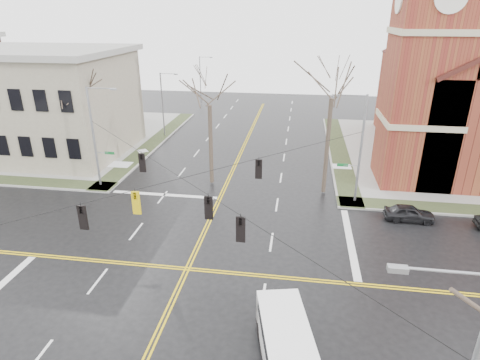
# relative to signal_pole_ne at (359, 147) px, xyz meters

# --- Properties ---
(ground) EXTENTS (120.00, 120.00, 0.00)m
(ground) POSITION_rel_signal_pole_ne_xyz_m (-11.32, -11.50, -4.95)
(ground) COLOR black
(ground) RESTS_ON ground
(sidewalks) EXTENTS (80.00, 80.00, 0.17)m
(sidewalks) POSITION_rel_signal_pole_ne_xyz_m (-11.32, -11.50, -4.87)
(sidewalks) COLOR gray
(sidewalks) RESTS_ON ground
(road_markings) EXTENTS (100.00, 100.00, 0.01)m
(road_markings) POSITION_rel_signal_pole_ne_xyz_m (-11.32, -11.50, -4.94)
(road_markings) COLOR gold
(road_markings) RESTS_ON ground
(civic_building_a) EXTENTS (18.00, 14.00, 11.00)m
(civic_building_a) POSITION_rel_signal_pole_ne_xyz_m (-33.32, 8.50, 0.55)
(civic_building_a) COLOR gray
(civic_building_a) RESTS_ON ground
(signal_pole_ne) EXTENTS (2.75, 0.22, 9.00)m
(signal_pole_ne) POSITION_rel_signal_pole_ne_xyz_m (0.00, 0.00, 0.00)
(signal_pole_ne) COLOR gray
(signal_pole_ne) RESTS_ON ground
(signal_pole_nw) EXTENTS (2.75, 0.22, 9.00)m
(signal_pole_nw) POSITION_rel_signal_pole_ne_xyz_m (-22.64, 0.00, 0.00)
(signal_pole_nw) COLOR gray
(signal_pole_nw) RESTS_ON ground
(span_wires) EXTENTS (23.02, 23.02, 0.03)m
(span_wires) POSITION_rel_signal_pole_ne_xyz_m (-11.32, -11.50, 1.25)
(span_wires) COLOR black
(span_wires) RESTS_ON ground
(traffic_signals) EXTENTS (8.21, 8.26, 1.30)m
(traffic_signals) POSITION_rel_signal_pole_ne_xyz_m (-11.32, -12.17, 0.50)
(traffic_signals) COLOR black
(traffic_signals) RESTS_ON ground
(streetlight_north_a) EXTENTS (2.30, 0.20, 8.00)m
(streetlight_north_a) POSITION_rel_signal_pole_ne_xyz_m (-21.97, 16.50, -0.48)
(streetlight_north_a) COLOR gray
(streetlight_north_a) RESTS_ON ground
(streetlight_north_b) EXTENTS (2.30, 0.20, 8.00)m
(streetlight_north_b) POSITION_rel_signal_pole_ne_xyz_m (-21.97, 36.50, -0.48)
(streetlight_north_b) COLOR gray
(streetlight_north_b) RESTS_ON ground
(cargo_van) EXTENTS (3.28, 5.81, 2.09)m
(cargo_van) POSITION_rel_signal_pole_ne_xyz_m (-4.93, -17.78, -3.72)
(cargo_van) COLOR white
(cargo_van) RESTS_ON ground
(parked_car_a) EXTENTS (3.77, 1.57, 1.28)m
(parked_car_a) POSITION_rel_signal_pole_ne_xyz_m (3.93, -2.73, -4.31)
(parked_car_a) COLOR black
(parked_car_a) RESTS_ON ground
(tree_nw_far) EXTENTS (4.00, 4.00, 10.50)m
(tree_nw_far) POSITION_rel_signal_pole_ne_xyz_m (-25.81, 2.67, 2.66)
(tree_nw_far) COLOR #332820
(tree_nw_far) RESTS_ON ground
(tree_nw_near) EXTENTS (4.00, 4.00, 10.93)m
(tree_nw_near) POSITION_rel_signal_pole_ne_xyz_m (-12.71, 2.13, 2.97)
(tree_nw_near) COLOR #332820
(tree_nw_near) RESTS_ON ground
(tree_ne) EXTENTS (4.00, 4.00, 12.47)m
(tree_ne) POSITION_rel_signal_pole_ne_xyz_m (-2.39, 1.49, 4.06)
(tree_ne) COLOR #332820
(tree_ne) RESTS_ON ground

